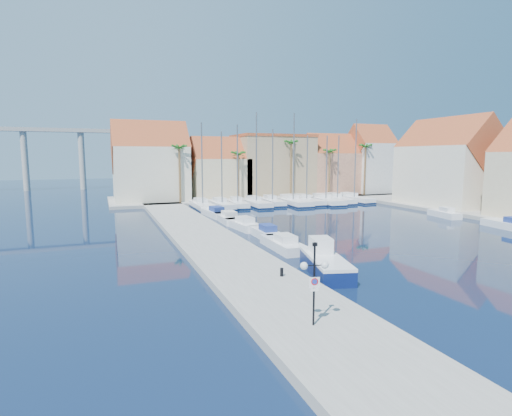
{
  "coord_description": "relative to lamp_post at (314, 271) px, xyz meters",
  "views": [
    {
      "loc": [
        -17.93,
        -22.85,
        8.03
      ],
      "look_at": [
        -4.01,
        12.98,
        3.0
      ],
      "focal_mm": 28.0,
      "sensor_mm": 36.0,
      "label": 1
    }
  ],
  "objects": [
    {
      "name": "ground",
      "position": [
        9.36,
        7.89,
        -2.99
      ],
      "size": [
        260.0,
        260.0,
        0.0
      ],
      "primitive_type": "plane",
      "color": "black",
      "rests_on": "ground"
    },
    {
      "name": "quay_west",
      "position": [
        0.36,
        21.39,
        -2.74
      ],
      "size": [
        6.0,
        77.0,
        0.5
      ],
      "primitive_type": "cube",
      "color": "gray",
      "rests_on": "ground"
    },
    {
      "name": "shore_north",
      "position": [
        19.36,
        55.89,
        -2.74
      ],
      "size": [
        54.0,
        16.0,
        0.5
      ],
      "primitive_type": "cube",
      "color": "gray",
      "rests_on": "ground"
    },
    {
      "name": "shore_east",
      "position": [
        41.36,
        22.89,
        -2.74
      ],
      "size": [
        12.0,
        60.0,
        0.5
      ],
      "primitive_type": "cube",
      "color": "gray",
      "rests_on": "ground"
    },
    {
      "name": "lamp_post",
      "position": [
        0.0,
        0.0,
        0.0
      ],
      "size": [
        1.26,
        0.56,
        3.79
      ],
      "rotation": [
        0.0,
        0.0,
        -0.23
      ],
      "color": "black",
      "rests_on": "quay_west"
    },
    {
      "name": "bollard",
      "position": [
        1.76,
        7.16,
        -2.22
      ],
      "size": [
        0.21,
        0.21,
        0.53
      ],
      "primitive_type": "cylinder",
      "color": "black",
      "rests_on": "quay_west"
    },
    {
      "name": "fishing_boat",
      "position": [
        5.58,
        8.32,
        -2.24
      ],
      "size": [
        3.74,
        6.8,
        2.26
      ],
      "rotation": [
        0.0,
        0.0,
        -0.26
      ],
      "color": "#0D1B4E",
      "rests_on": "ground"
    },
    {
      "name": "motorboat_west_0",
      "position": [
        5.82,
        15.63,
        -2.48
      ],
      "size": [
        2.11,
        6.15,
        1.4
      ],
      "rotation": [
        0.0,
        0.0,
        -0.03
      ],
      "color": "white",
      "rests_on": "ground"
    },
    {
      "name": "motorboat_west_1",
      "position": [
        6.34,
        20.71,
        -2.48
      ],
      "size": [
        1.89,
        5.5,
        1.4
      ],
      "rotation": [
        0.0,
        0.0,
        -0.03
      ],
      "color": "white",
      "rests_on": "ground"
    },
    {
      "name": "motorboat_west_2",
      "position": [
        5.9,
        26.31,
        -2.48
      ],
      "size": [
        2.62,
        6.45,
        1.4
      ],
      "rotation": [
        0.0,
        0.0,
        0.1
      ],
      "color": "white",
      "rests_on": "ground"
    },
    {
      "name": "motorboat_west_3",
      "position": [
        5.7,
        31.25,
        -2.48
      ],
      "size": [
        2.3,
        6.56,
        1.4
      ],
      "rotation": [
        0.0,
        0.0,
        -0.04
      ],
      "color": "white",
      "rests_on": "ground"
    },
    {
      "name": "motorboat_west_4",
      "position": [
        5.44,
        36.17,
        -2.48
      ],
      "size": [
        2.48,
        6.42,
        1.4
      ],
      "rotation": [
        0.0,
        0.0,
        0.07
      ],
      "color": "white",
      "rests_on": "ground"
    },
    {
      "name": "motorboat_east_1",
      "position": [
        33.34,
        24.41,
        -2.48
      ],
      "size": [
        2.42,
        5.18,
        1.4
      ],
      "rotation": [
        0.0,
        0.0,
        -0.17
      ],
      "color": "white",
      "rests_on": "ground"
    },
    {
      "name": "sailboat_0",
      "position": [
        5.49,
        43.84,
        -2.39
      ],
      "size": [
        2.65,
        9.32,
        12.89
      ],
      "rotation": [
        0.0,
        0.0,
        -0.02
      ],
      "color": "white",
      "rests_on": "ground"
    },
    {
      "name": "sailboat_1",
      "position": [
        8.52,
        43.9,
        -2.39
      ],
      "size": [
        2.38,
        8.65,
        11.65
      ],
      "rotation": [
        0.0,
        0.0,
        0.01
      ],
      "color": "white",
      "rests_on": "ground"
    },
    {
      "name": "sailboat_2",
      "position": [
        11.16,
        44.1,
        -2.36
      ],
      "size": [
        2.82,
        8.24,
        12.77
      ],
      "rotation": [
        0.0,
        0.0,
        -0.08
      ],
      "color": "white",
      "rests_on": "ground"
    },
    {
      "name": "sailboat_3",
      "position": [
        14.22,
        44.04,
        -2.36
      ],
      "size": [
        2.55,
        9.36,
        14.71
      ],
      "rotation": [
        0.0,
        0.0,
        -0.01
      ],
      "color": "white",
      "rests_on": "ground"
    },
    {
      "name": "sailboat_4",
      "position": [
        17.3,
        44.67,
        -2.37
      ],
      "size": [
        2.67,
        8.37,
        12.24
      ],
      "rotation": [
        0.0,
        0.0,
        -0.06
      ],
      "color": "white",
      "rests_on": "ground"
    },
    {
      "name": "sailboat_5",
      "position": [
        20.63,
        43.97,
        -2.39
      ],
      "size": [
        3.34,
        11.13,
        14.81
      ],
      "rotation": [
        0.0,
        0.0,
        -0.04
      ],
      "color": "white",
      "rests_on": "ground"
    },
    {
      "name": "sailboat_6",
      "position": [
        23.12,
        43.99,
        -2.41
      ],
      "size": [
        2.93,
        9.7,
        11.35
      ],
      "rotation": [
        0.0,
        0.0,
        0.04
      ],
      "color": "white",
      "rests_on": "ground"
    },
    {
      "name": "sailboat_7",
      "position": [
        26.53,
        43.47,
        -2.43
      ],
      "size": [
        3.75,
        11.01,
        11.33
      ],
      "rotation": [
        0.0,
        0.0,
        -0.08
      ],
      "color": "white",
      "rests_on": "ground"
    },
    {
      "name": "sailboat_8",
      "position": [
        29.08,
        43.91,
        -2.42
      ],
      "size": [
        3.17,
        9.95,
        11.44
      ],
      "rotation": [
        0.0,
        0.0,
        -0.06
      ],
      "color": "white",
      "rests_on": "ground"
    },
    {
      "name": "sailboat_9",
      "position": [
        32.36,
        43.78,
        -2.37
      ],
      "size": [
        3.19,
        9.51,
        14.26
      ],
      "rotation": [
        0.0,
        0.0,
        0.08
      ],
      "color": "white",
      "rests_on": "ground"
    },
    {
      "name": "building_0",
      "position": [
        -0.64,
        54.89,
        3.54
      ],
      "size": [
        12.3,
        9.0,
        13.5
      ],
      "color": "beige",
      "rests_on": "shore_north"
    },
    {
      "name": "building_1",
      "position": [
        11.36,
        54.89,
        2.31
      ],
      "size": [
        10.3,
        8.0,
        11.0
      ],
      "color": "beige",
      "rests_on": "shore_north"
    },
    {
      "name": "building_2",
      "position": [
        22.36,
        55.89,
        3.27
      ],
      "size": [
        14.2,
        10.2,
        11.5
      ],
      "color": "tan",
      "rests_on": "shore_north"
    },
    {
      "name": "building_3",
      "position": [
        34.36,
        54.89,
        2.87
      ],
      "size": [
        10.3,
        8.0,
        12.0
      ],
      "color": "#B07059",
      "rests_on": "shore_north"
    },
    {
      "name": "building_4",
      "position": [
        43.36,
        53.89,
        3.98
      ],
      "size": [
        8.3,
        8.0,
        14.0
      ],
      "color": "silver",
      "rests_on": "shore_north"
    },
    {
      "name": "building_6",
      "position": [
        41.36,
        31.89,
        3.53
      ],
      "size": [
        9.0,
        14.3,
        13.5
      ],
      "color": "beige",
      "rests_on": "shore_east"
    },
    {
      "name": "palm_0",
      "position": [
        3.36,
        49.89,
        6.09
      ],
      "size": [
        2.6,
        2.6,
        10.15
      ],
      "color": "brown",
      "rests_on": "shore_north"
    },
    {
      "name": "palm_1",
      "position": [
        13.36,
        49.89,
        5.15
      ],
      "size": [
        2.6,
        2.6,
        9.15
      ],
      "color": "brown",
      "rests_on": "shore_north"
    },
    {
      "name": "palm_2",
      "position": [
        23.36,
        49.89,
        7.03
      ],
      "size": [
        2.6,
        2.6,
        11.15
      ],
      "color": "brown",
      "rests_on": "shore_north"
    },
    {
      "name": "palm_3",
      "position": [
        31.36,
        49.89,
        5.62
      ],
      "size": [
        2.6,
        2.6,
        9.65
      ],
      "color": "brown",
      "rests_on": "shore_north"
    },
    {
      "name": "palm_4",
      "position": [
        39.36,
        49.89,
        6.56
      ],
      "size": [
        2.6,
        2.6,
        10.65
      ],
      "color": "brown",
      "rests_on": "shore_north"
    }
  ]
}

